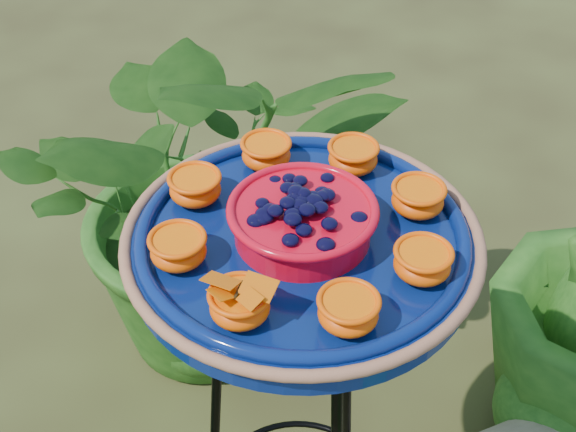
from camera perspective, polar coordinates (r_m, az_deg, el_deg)
The scene contains 3 objects.
tripod_stand at distance 1.45m, azimuth 0.83°, elevation -14.19°, with size 0.46×0.46×0.97m.
feeder_dish at distance 1.14m, azimuth 1.02°, elevation -1.48°, with size 0.65×0.65×0.12m.
shrub_back_left at distance 2.06m, azimuth -5.49°, elevation 1.93°, with size 0.91×0.79×1.01m, color #1B4813.
Camera 1 is at (0.08, -0.88, 1.77)m, focal length 50.00 mm.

